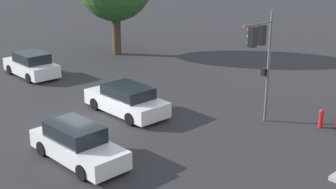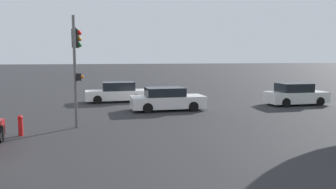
{
  "view_description": "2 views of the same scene",
  "coord_description": "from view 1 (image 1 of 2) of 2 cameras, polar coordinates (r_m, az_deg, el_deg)",
  "views": [
    {
      "loc": [
        17.62,
        -11.78,
        8.48
      ],
      "look_at": [
        2.3,
        3.31,
        1.3
      ],
      "focal_mm": 50.0,
      "sensor_mm": 36.0,
      "label": 1
    },
    {
      "loc": [
        5.33,
        22.84,
        3.41
      ],
      "look_at": [
        0.2,
        2.73,
        1.05
      ],
      "focal_mm": 35.0,
      "sensor_mm": 36.0,
      "label": 2
    }
  ],
  "objects": [
    {
      "name": "fire_hydrant",
      "position": [
        23.1,
        18.15,
        -2.73
      ],
      "size": [
        0.22,
        0.22,
        0.92
      ],
      "color": "red",
      "rests_on": "ground_plane"
    },
    {
      "name": "crossing_car_0",
      "position": [
        19.06,
        -10.99,
        -5.95
      ],
      "size": [
        4.64,
        1.85,
        1.52
      ],
      "rotation": [
        0.0,
        0.0,
        -0.01
      ],
      "color": "silver",
      "rests_on": "ground_plane"
    },
    {
      "name": "ground_plane",
      "position": [
        22.83,
        -10.04,
        -3.63
      ],
      "size": [
        300.0,
        300.0,
        0.0
      ],
      "primitive_type": "plane",
      "color": "#28282B"
    },
    {
      "name": "crossing_car_2",
      "position": [
        23.81,
        -5.08,
        -0.68
      ],
      "size": [
        4.77,
        2.12,
        1.47
      ],
      "rotation": [
        0.0,
        0.0,
        3.11
      ],
      "color": "silver",
      "rests_on": "ground_plane"
    },
    {
      "name": "crossing_car_1",
      "position": [
        31.47,
        -16.31,
        3.46
      ],
      "size": [
        4.37,
        2.05,
        1.57
      ],
      "rotation": [
        0.0,
        0.0,
        3.11
      ],
      "color": "silver",
      "rests_on": "ground_plane"
    },
    {
      "name": "traffic_signal",
      "position": [
        21.86,
        11.24,
        5.57
      ],
      "size": [
        0.53,
        2.18,
        5.39
      ],
      "rotation": [
        0.0,
        0.0,
        3.09
      ],
      "color": "#515456",
      "rests_on": "ground_plane"
    }
  ]
}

